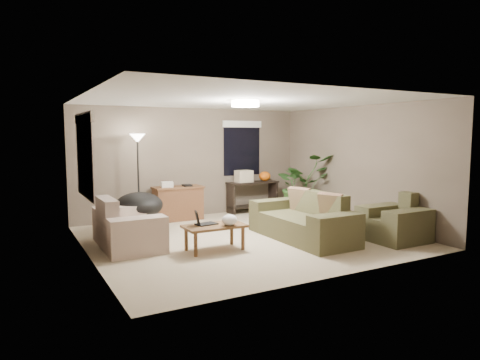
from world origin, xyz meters
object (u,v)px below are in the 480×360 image
houseplant (302,192)px  desk (178,203)px  cat_scratching_post (324,209)px  floor_lamp (138,149)px  coffee_table (215,229)px  console_table (253,194)px  armchair (394,224)px  loveseat (126,229)px  papasan_chair (139,210)px  main_sofa (304,223)px

houseplant → desk: bearing=162.4°
desk → cat_scratching_post: size_ratio=2.20×
cat_scratching_post → floor_lamp: bearing=160.8°
houseplant → coffee_table: bearing=-150.0°
console_table → coffee_table: bearing=-130.3°
cat_scratching_post → armchair: bearing=-95.2°
armchair → cat_scratching_post: (0.20, 2.15, -0.08)m
loveseat → houseplant: bearing=11.5°
loveseat → papasan_chair: bearing=61.6°
armchair → floor_lamp: (-3.66, 3.49, 1.30)m
papasan_chair → loveseat: bearing=-118.4°
console_table → papasan_chair: papasan_chair is taller
console_table → houseplant: 1.24m
main_sofa → coffee_table: bearing=178.0°
armchair → desk: bearing=127.2°
main_sofa → console_table: (0.56, 2.80, 0.14)m
console_table → papasan_chair: 3.23m
main_sofa → houseplant: (1.35, 1.86, 0.27)m
desk → cat_scratching_post: (2.94, -1.46, -0.16)m
console_table → papasan_chair: size_ratio=1.41×
papasan_chair → console_table: bearing=17.5°
armchair → papasan_chair: armchair is taller
console_table → papasan_chair: (-3.08, -0.97, 0.03)m
papasan_chair → coffee_table: bearing=-66.9°
loveseat → console_table: (3.54, 1.82, 0.14)m
main_sofa → papasan_chair: size_ratio=2.39×
houseplant → cat_scratching_post: houseplant is taller
desk → houseplant: size_ratio=0.76×
coffee_table → console_table: 3.60m
console_table → houseplant: bearing=-50.0°
loveseat → houseplant: houseplant is taller
houseplant → cat_scratching_post: (0.19, -0.59, -0.35)m
loveseat → floor_lamp: 2.19m
loveseat → armchair: 4.71m
console_table → houseplant: houseplant is taller
main_sofa → loveseat: size_ratio=1.37×
papasan_chair → houseplant: size_ratio=0.64×
coffee_table → houseplant: 3.60m
armchair → console_table: armchair is taller
floor_lamp → houseplant: (3.66, -0.75, -1.03)m
armchair → houseplant: 2.76m
main_sofa → floor_lamp: 3.72m
main_sofa → papasan_chair: main_sofa is taller
coffee_table → papasan_chair: papasan_chair is taller
floor_lamp → cat_scratching_post: size_ratio=3.82×
desk → cat_scratching_post: desk is taller
coffee_table → desk: (0.36, 2.67, 0.02)m
houseplant → main_sofa: bearing=-126.0°
coffee_table → papasan_chair: 1.93m
coffee_table → floor_lamp: bearing=102.1°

